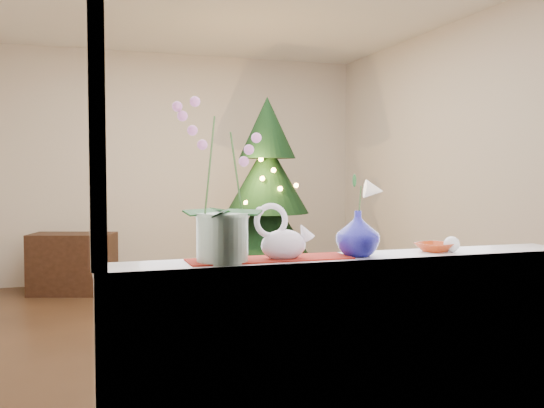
% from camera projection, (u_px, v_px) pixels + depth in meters
% --- Properties ---
extents(ground, '(5.00, 5.00, 0.00)m').
position_uv_depth(ground, '(225.00, 329.00, 4.97)').
color(ground, '#382417').
rests_on(ground, ground).
extents(wall_back, '(4.50, 0.10, 2.70)m').
position_uv_depth(wall_back, '(175.00, 167.00, 7.27)').
color(wall_back, beige).
rests_on(wall_back, ground).
extents(wall_front, '(4.50, 0.10, 2.70)m').
position_uv_depth(wall_front, '(366.00, 158.00, 2.53)').
color(wall_front, beige).
rests_on(wall_front, ground).
extents(wall_right, '(0.10, 5.00, 2.70)m').
position_uv_depth(wall_right, '(461.00, 166.00, 5.60)').
color(wall_right, beige).
rests_on(wall_right, ground).
extents(window_apron, '(2.20, 0.08, 0.88)m').
position_uv_depth(window_apron, '(360.00, 369.00, 2.62)').
color(window_apron, white).
rests_on(window_apron, ground).
extents(windowsill, '(2.20, 0.26, 0.04)m').
position_uv_depth(windowsill, '(352.00, 260.00, 2.68)').
color(windowsill, white).
rests_on(windowsill, window_apron).
extents(window_frame, '(2.22, 0.06, 1.60)m').
position_uv_depth(window_frame, '(363.00, 74.00, 2.54)').
color(window_frame, white).
rests_on(window_frame, windowsill).
extents(runner, '(0.70, 0.20, 0.01)m').
position_uv_depth(runner, '(270.00, 259.00, 2.56)').
color(runner, maroon).
rests_on(runner, windowsill).
extents(orchid_pot, '(0.28, 0.28, 0.67)m').
position_uv_depth(orchid_pot, '(222.00, 180.00, 2.46)').
color(orchid_pot, silver).
rests_on(orchid_pot, windowsill).
extents(swan, '(0.29, 0.18, 0.23)m').
position_uv_depth(swan, '(283.00, 233.00, 2.55)').
color(swan, silver).
rests_on(swan, windowsill).
extents(blue_vase, '(0.25, 0.25, 0.23)m').
position_uv_depth(blue_vase, '(358.00, 230.00, 2.66)').
color(blue_vase, navy).
rests_on(blue_vase, windowsill).
extents(lily, '(0.13, 0.07, 0.17)m').
position_uv_depth(lily, '(358.00, 184.00, 2.65)').
color(lily, silver).
rests_on(lily, blue_vase).
extents(paperweight, '(0.07, 0.07, 0.07)m').
position_uv_depth(paperweight, '(452.00, 244.00, 2.80)').
color(paperweight, silver).
rests_on(paperweight, windowsill).
extents(amber_dish, '(0.18, 0.18, 0.04)m').
position_uv_depth(amber_dish, '(435.00, 248.00, 2.81)').
color(amber_dish, '#A23110').
rests_on(amber_dish, windowsill).
extents(xmas_tree, '(1.40, 1.40, 2.06)m').
position_uv_depth(xmas_tree, '(267.00, 197.00, 6.24)').
color(xmas_tree, black).
rests_on(xmas_tree, ground).
extents(side_table, '(0.95, 0.68, 0.64)m').
position_uv_depth(side_table, '(73.00, 264.00, 6.41)').
color(side_table, black).
rests_on(side_table, ground).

